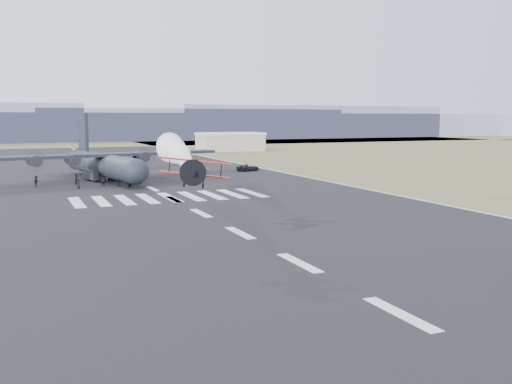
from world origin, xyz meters
TOP-DOWN VIEW (x-y plane):
  - ground at (0.00, 0.00)m, footprint 500.00×500.00m
  - scrub_far at (0.00, 230.00)m, footprint 500.00×80.00m
  - runway_markings at (0.00, 60.00)m, footprint 60.00×260.00m
  - ridge_seg_d at (0.00, 260.00)m, footprint 150.00×50.00m
  - ridge_seg_e at (65.00, 260.00)m, footprint 150.00×50.00m
  - ridge_seg_f at (130.00, 260.00)m, footprint 150.00×50.00m
  - ridge_seg_g at (195.00, 260.00)m, footprint 150.00×50.00m
  - hangar_right at (46.00, 150.00)m, footprint 20.50×12.50m
  - aerobatic_biplane at (-6.11, 17.68)m, footprint 5.65×5.16m
  - smoke_trail at (-1.19, 43.55)m, footprint 7.75×31.90m
  - transport_aircraft at (-4.93, 75.64)m, footprint 39.68×32.50m
  - support_vehicle at (24.36, 81.59)m, footprint 5.30×3.68m
  - crew_a at (-2.96, 71.67)m, footprint 0.82×0.86m
  - crew_b at (-9.97, 70.24)m, footprint 0.93×0.93m
  - crew_c at (-16.06, 69.27)m, footprint 1.17×1.23m
  - crew_d at (-4.24, 64.98)m, footprint 0.71×1.05m
  - crew_e at (-10.28, 64.82)m, footprint 0.58×0.83m
  - crew_f at (-6.26, 71.37)m, footprint 0.73×1.71m
  - crew_g at (-5.20, 70.13)m, footprint 0.71×0.76m
  - crew_h at (-6.43, 66.14)m, footprint 1.00×1.01m

SIDE VIEW (x-z plane):
  - ground at x=0.00m, z-range 0.00..0.00m
  - scrub_far at x=0.00m, z-range 0.00..0.00m
  - runway_markings at x=0.00m, z-range 0.00..0.01m
  - support_vehicle at x=24.36m, z-range 0.00..1.34m
  - crew_e at x=-10.28m, z-range 0.00..1.58m
  - crew_g at x=-5.20m, z-range 0.00..1.64m
  - crew_d at x=-4.24m, z-range 0.00..1.64m
  - crew_b at x=-9.97m, z-range 0.00..1.67m
  - crew_f at x=-6.26m, z-range 0.00..1.79m
  - crew_c at x=-16.06m, z-range 0.00..1.80m
  - crew_h at x=-6.43m, z-range 0.00..1.81m
  - crew_a at x=-2.96m, z-range 0.00..1.83m
  - transport_aircraft at x=-4.93m, z-range -2.78..8.70m
  - hangar_right at x=46.00m, z-range 0.06..5.96m
  - ridge_seg_d at x=0.00m, z-range 0.00..13.00m
  - ridge_seg_g at x=195.00m, z-range 0.00..13.00m
  - aerobatic_biplane at x=-6.11m, z-range 5.44..7.83m
  - smoke_trail at x=-1.19m, z-range 5.11..8.64m
  - ridge_seg_e at x=65.00m, z-range 0.00..15.00m
  - ridge_seg_f at x=130.00m, z-range 0.00..17.00m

